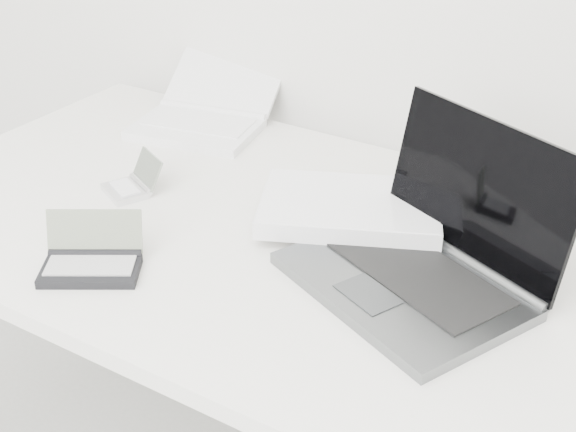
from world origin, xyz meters
The scene contains 5 objects.
desk centered at (0.00, 1.55, 0.68)m, with size 1.60×0.80×0.73m.
laptop_large centered at (0.12, 1.58, 0.77)m, with size 0.57×0.47×0.24m.
netbook_open_white centered at (-0.46, 1.85, 0.75)m, with size 0.32×0.36×0.11m.
pda_silver centered at (-0.38, 1.52, 0.74)m, with size 0.12×0.12×0.07m.
palmtop_charcoal centered at (-0.26, 1.29, 0.75)m, with size 0.19×0.17×0.08m.
Camera 1 is at (0.57, 0.55, 1.43)m, focal length 50.00 mm.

